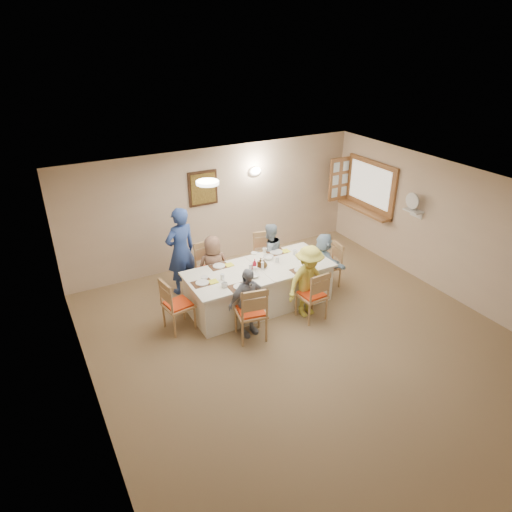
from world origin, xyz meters
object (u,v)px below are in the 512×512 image
diner_front_left (247,302)px  serving_hatch (371,186)px  diner_front_right (308,282)px  condiment_ketchup (255,264)px  caregiver (181,251)px  chair_back_left (211,270)px  chair_front_left (251,311)px  chair_back_right (266,257)px  diner_back_right (269,253)px  chair_front_right (312,294)px  diner_back_left (214,267)px  dining_table (259,287)px  desk_fan (413,204)px  diner_right_end (323,261)px  chair_left_end (178,304)px  chair_right_end (328,265)px

diner_front_left → serving_hatch: bearing=15.2°
diner_front_right → condiment_ketchup: size_ratio=6.25×
caregiver → diner_front_right: bearing=118.8°
chair_back_left → chair_front_left: chair_back_left is taller
chair_back_right → diner_front_left: bearing=-117.4°
diner_back_right → condiment_ketchup: (-0.70, -0.68, 0.24)m
chair_front_right → diner_back_left: diner_back_left is taller
dining_table → diner_front_left: bearing=-131.4°
desk_fan → caregiver: 4.58m
diner_front_right → diner_right_end: diner_front_right is taller
diner_front_left → diner_right_end: 2.13m
diner_back_left → diner_back_right: bearing=-172.7°
desk_fan → caregiver: (-4.26, 1.54, -0.69)m
chair_back_left → diner_back_left: bearing=-97.9°
diner_front_right → chair_front_left: bearing=179.3°
serving_hatch → chair_back_left: (-3.92, -0.16, -0.99)m
chair_front_right → diner_back_left: (-1.20, 1.48, 0.14)m
diner_back_right → diner_front_right: 1.36m
dining_table → chair_front_right: (0.60, -0.80, 0.10)m
desk_fan → chair_back_left: (-3.81, 1.19, -1.04)m
chair_back_left → chair_left_end: 1.24m
diner_front_right → chair_back_right: bearing=83.6°
chair_front_right → chair_left_end: size_ratio=0.98×
diner_front_left → diner_right_end: diner_front_left is taller
serving_hatch → chair_back_left: 4.04m
serving_hatch → desk_fan: bearing=-94.7°
caregiver → chair_front_left: bearing=89.7°
chair_back_right → caregiver: size_ratio=0.57×
chair_front_right → chair_back_left: bearing=-56.5°
chair_back_right → chair_left_end: (-2.15, -0.80, -0.00)m
condiment_ketchup → diner_front_left: bearing=-126.5°
diner_front_left → caregiver: bearing=96.4°
dining_table → chair_back_left: chair_back_left is taller
chair_right_end → diner_back_left: (-2.15, 0.68, 0.17)m
chair_back_right → diner_front_left: (-1.20, -1.48, 0.12)m
desk_fan → diner_right_end: bearing=167.7°
desk_fan → diner_front_right: 2.77m
dining_table → diner_back_left: bearing=131.4°
chair_back_right → chair_front_right: chair_back_right is taller
desk_fan → caregiver: size_ratio=0.17×
chair_front_right → diner_front_left: diner_front_left is taller
chair_back_left → serving_hatch: bearing=-5.6°
diner_front_left → caregiver: 1.90m
serving_hatch → chair_front_right: (-2.72, -1.76, -1.02)m
dining_table → diner_front_left: 0.94m
chair_right_end → dining_table: bearing=-82.2°
condiment_ketchup → diner_back_right: bearing=44.3°
chair_front_left → serving_hatch: bearing=-144.9°
chair_back_right → diner_back_right: diner_back_right is taller
chair_front_left → diner_front_left: size_ratio=0.84×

